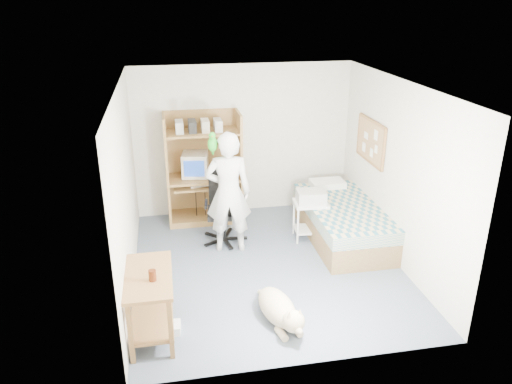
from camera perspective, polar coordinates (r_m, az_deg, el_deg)
The scene contains 21 objects.
floor at distance 7.01m, azimuth 1.28°, elevation -8.45°, with size 4.00×4.00×0.00m, color #4C5867.
wall_back at distance 8.34m, azimuth -1.46°, elevation 5.95°, with size 3.60×0.02×2.50m, color beige.
wall_right at distance 7.05m, azimuth 15.86°, elevation 2.06°, with size 0.02×4.00×2.50m, color beige.
wall_left at distance 6.37m, azimuth -14.68°, elevation 0.05°, with size 0.02×4.00×2.50m, color beige.
ceiling at distance 6.14m, azimuth 1.48°, elevation 12.11°, with size 3.60×4.00×0.02m, color white.
computer_hutch at distance 8.15m, azimuth -6.01°, elevation 2.26°, with size 1.20×0.63×1.80m.
bed at distance 7.74m, azimuth 9.84°, elevation -3.31°, with size 1.02×2.02×0.66m.
side_desk at distance 5.63m, azimuth -12.02°, elevation -11.48°, with size 0.50×1.00×0.75m.
corkboard at distance 7.75m, azimuth 12.98°, elevation 5.68°, with size 0.04×0.94×0.66m.
office_chair at distance 7.57m, azimuth -3.74°, elevation -2.82°, with size 0.61×0.61×1.08m.
person at distance 7.09m, azimuth -3.18°, elevation -0.08°, with size 0.65×0.43×1.79m, color silver.
parrot at distance 6.84m, azimuth -5.00°, elevation 5.62°, with size 0.13×0.23×0.36m.
dog at distance 5.85m, azimuth 2.71°, elevation -13.24°, with size 0.50×1.08×0.41m.
printer_cart at distance 7.64m, azimuth 6.23°, elevation -2.55°, with size 0.53×0.44×0.60m.
printer at distance 7.52m, azimuth 6.32°, elevation -0.52°, with size 0.42×0.32×0.18m, color #ACACA7.
crt_monitor at distance 8.10m, azimuth -6.97°, elevation 3.15°, with size 0.46×0.48×0.38m.
keyboard at distance 8.05m, azimuth -6.01°, elevation 0.87°, with size 0.45×0.16×0.03m, color beige.
pencil_cup at distance 8.09m, azimuth -3.69°, elevation 2.20°, with size 0.08×0.08×0.12m, color gold.
drink_glass at distance 5.35m, azimuth -11.76°, elevation -9.32°, with size 0.08×0.08×0.12m, color #421B0A.
floor_box_a at distance 5.86m, azimuth -9.88°, elevation -15.07°, with size 0.25×0.20×0.10m, color white.
floor_box_b at distance 5.99m, azimuth -11.12°, elevation -14.39°, with size 0.18×0.22×0.08m, color #B4B4AF.
Camera 1 is at (-1.26, -5.92, 3.55)m, focal length 35.00 mm.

